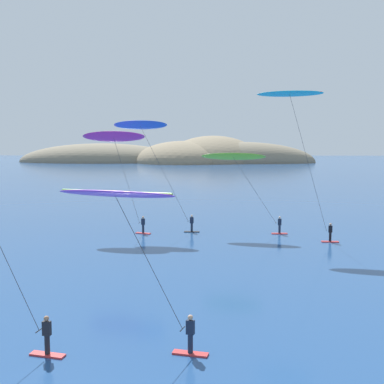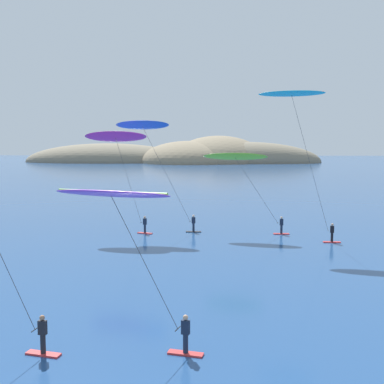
{
  "view_description": "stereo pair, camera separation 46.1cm",
  "coord_description": "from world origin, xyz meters",
  "px_view_note": "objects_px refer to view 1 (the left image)",
  "views": [
    {
      "loc": [
        3.0,
        -8.98,
        8.84
      ],
      "look_at": [
        2.27,
        24.83,
        5.29
      ],
      "focal_mm": 45.0,
      "sensor_mm": 36.0,
      "label": 1
    },
    {
      "loc": [
        3.46,
        -8.97,
        8.84
      ],
      "look_at": [
        2.27,
        24.83,
        5.29
      ],
      "focal_mm": 45.0,
      "sensor_mm": 36.0,
      "label": 2
    }
  ],
  "objects_px": {
    "kitesurfer_blue": "(144,133)",
    "kitesurfer_purple": "(121,205)",
    "kitesurfer_magenta": "(115,142)",
    "kitesurfer_lime": "(237,161)",
    "kitesurfer_cyan": "(293,105)"
  },
  "relations": [
    {
      "from": "kitesurfer_magenta",
      "to": "kitesurfer_purple",
      "type": "relative_size",
      "value": 1.44
    },
    {
      "from": "kitesurfer_cyan",
      "to": "kitesurfer_lime",
      "type": "distance_m",
      "value": 7.86
    },
    {
      "from": "kitesurfer_magenta",
      "to": "kitesurfer_blue",
      "type": "distance_m",
      "value": 3.17
    },
    {
      "from": "kitesurfer_lime",
      "to": "kitesurfer_cyan",
      "type": "bearing_deg",
      "value": -39.27
    },
    {
      "from": "kitesurfer_magenta",
      "to": "kitesurfer_lime",
      "type": "xyz_separation_m",
      "value": [
        11.62,
        0.69,
        -1.86
      ]
    },
    {
      "from": "kitesurfer_magenta",
      "to": "kitesurfer_lime",
      "type": "bearing_deg",
      "value": 3.4
    },
    {
      "from": "kitesurfer_blue",
      "to": "kitesurfer_purple",
      "type": "distance_m",
      "value": 27.64
    },
    {
      "from": "kitesurfer_magenta",
      "to": "kitesurfer_lime",
      "type": "distance_m",
      "value": 11.79
    },
    {
      "from": "kitesurfer_cyan",
      "to": "kitesurfer_purple",
      "type": "bearing_deg",
      "value": -116.72
    },
    {
      "from": "kitesurfer_blue",
      "to": "kitesurfer_purple",
      "type": "xyz_separation_m",
      "value": [
        2.27,
        -27.32,
        -3.54
      ]
    },
    {
      "from": "kitesurfer_magenta",
      "to": "kitesurfer_blue",
      "type": "bearing_deg",
      "value": 31.75
    },
    {
      "from": "kitesurfer_lime",
      "to": "kitesurfer_blue",
      "type": "height_order",
      "value": "kitesurfer_blue"
    },
    {
      "from": "kitesurfer_blue",
      "to": "kitesurfer_purple",
      "type": "bearing_deg",
      "value": -85.24
    },
    {
      "from": "kitesurfer_cyan",
      "to": "kitesurfer_blue",
      "type": "height_order",
      "value": "kitesurfer_cyan"
    },
    {
      "from": "kitesurfer_lime",
      "to": "kitesurfer_blue",
      "type": "bearing_deg",
      "value": 174.27
    }
  ]
}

